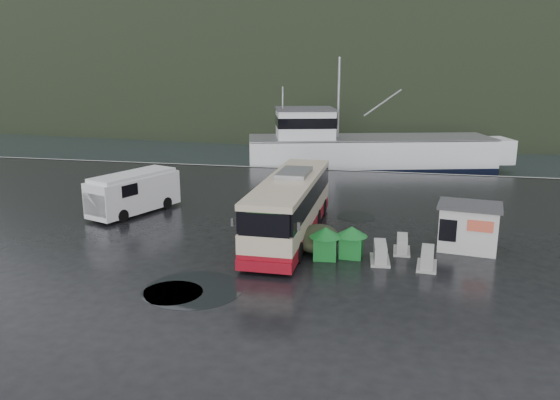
% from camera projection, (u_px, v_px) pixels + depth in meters
% --- Properties ---
extents(ground, '(160.00, 160.00, 0.00)m').
position_uv_depth(ground, '(241.00, 240.00, 28.17)').
color(ground, black).
rests_on(ground, ground).
extents(harbor_water, '(300.00, 180.00, 0.02)m').
position_uv_depth(harbor_water, '(363.00, 101.00, 132.66)').
color(harbor_water, black).
rests_on(harbor_water, ground).
extents(quay_edge, '(160.00, 0.60, 1.50)m').
position_uv_depth(quay_edge, '(304.00, 169.00, 47.17)').
color(quay_edge, '#999993').
rests_on(quay_edge, ground).
extents(headland, '(780.00, 540.00, 570.00)m').
position_uv_depth(headland, '(401.00, 83.00, 263.68)').
color(headland, black).
rests_on(headland, ground).
extents(coach_bus, '(3.10, 11.86, 3.34)m').
position_uv_depth(coach_bus, '(290.00, 236.00, 28.89)').
color(coach_bus, '#C2AF93').
rests_on(coach_bus, ground).
extents(white_van, '(4.10, 6.34, 2.51)m').
position_uv_depth(white_van, '(135.00, 213.00, 33.27)').
color(white_van, silver).
rests_on(white_van, ground).
extents(waste_bin_left, '(1.16, 1.16, 1.52)m').
position_uv_depth(waste_bin_left, '(325.00, 258.00, 25.53)').
color(waste_bin_left, '#126823').
rests_on(waste_bin_left, ground).
extents(waste_bin_right, '(1.12, 1.12, 1.49)m').
position_uv_depth(waste_bin_right, '(351.00, 257.00, 25.72)').
color(waste_bin_right, '#126823').
rests_on(waste_bin_right, ground).
extents(dome_tent, '(2.35, 3.13, 1.16)m').
position_uv_depth(dome_tent, '(317.00, 249.00, 26.72)').
color(dome_tent, '#262D1B').
rests_on(dome_tent, ground).
extents(ticket_kiosk, '(3.25, 2.66, 2.30)m').
position_uv_depth(ticket_kiosk, '(466.00, 249.00, 26.76)').
color(ticket_kiosk, beige).
rests_on(ticket_kiosk, ground).
extents(jersey_barrier_a, '(0.99, 1.77, 0.85)m').
position_uv_depth(jersey_barrier_a, '(427.00, 267.00, 24.40)').
color(jersey_barrier_a, '#999993').
rests_on(jersey_barrier_a, ground).
extents(jersey_barrier_b, '(0.79, 1.57, 0.78)m').
position_uv_depth(jersey_barrier_b, '(402.00, 252.00, 26.37)').
color(jersey_barrier_b, '#999993').
rests_on(jersey_barrier_b, ground).
extents(jersey_barrier_c, '(0.99, 1.80, 0.87)m').
position_uv_depth(jersey_barrier_c, '(380.00, 261.00, 25.11)').
color(jersey_barrier_c, '#999993').
rests_on(jersey_barrier_c, ground).
extents(fishing_trawler, '(27.98, 12.92, 10.94)m').
position_uv_depth(fishing_trawler, '(369.00, 158.00, 52.71)').
color(fishing_trawler, silver).
rests_on(fishing_trawler, ground).
extents(puddles, '(8.79, 15.31, 0.01)m').
position_uv_depth(puddles, '(231.00, 271.00, 23.89)').
color(puddles, black).
rests_on(puddles, ground).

